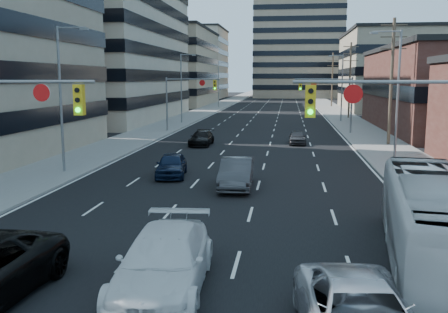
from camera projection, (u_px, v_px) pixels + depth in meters
road_surface at (276, 100)px, 137.71m from camera, size 18.00×300.00×0.02m
sidewalk_left at (235, 99)px, 139.15m from camera, size 5.00×300.00×0.15m
sidewalk_right at (318, 100)px, 136.25m from camera, size 5.00×300.00×0.15m
office_left_mid at (73, 20)px, 70.35m from camera, size 26.00×34.00×28.00m
office_left_far at (164, 68)px, 110.09m from camera, size 20.00×30.00×16.00m
office_right_far at (406, 72)px, 92.33m from camera, size 22.00×28.00×14.00m
apartment_tower at (299, 1)px, 152.03m from camera, size 26.00×26.00×58.00m
bg_block_left at (184, 64)px, 149.47m from camera, size 24.00×24.00×20.00m
bg_block_right at (397, 78)px, 132.75m from camera, size 22.00×22.00×12.00m
signal_near_right at (412, 127)px, 16.57m from camera, size 6.59×0.33×6.00m
signal_far_left at (187, 93)px, 54.73m from camera, size 6.09×0.33×6.00m
signal_far_right at (330, 93)px, 52.80m from camera, size 6.09×0.33×6.00m
utility_pole_block at (391, 80)px, 43.18m from camera, size 2.20×0.28×11.00m
utility_pole_midblock at (350, 79)px, 72.58m from camera, size 2.20×0.28×11.00m
utility_pole_distant at (332, 79)px, 101.97m from camera, size 2.20×0.28×11.00m
streetlight_left_near at (63, 92)px, 30.46m from camera, size 2.03×0.22×9.00m
streetlight_left_mid at (182, 85)px, 64.75m from camera, size 2.03×0.22×9.00m
streetlight_left_far at (219, 82)px, 99.04m from camera, size 2.03×0.22×9.00m
streetlight_right_near at (395, 91)px, 32.75m from camera, size 2.03×0.22×9.00m
streetlight_right_far at (341, 84)px, 67.04m from camera, size 2.03×0.22×9.00m
white_van at (164, 262)px, 13.91m from camera, size 2.69×5.97×1.70m
transit_bus at (431, 222)px, 15.71m from camera, size 3.81×10.66×2.90m
sedan_blue at (171, 165)px, 30.21m from camera, size 2.24×4.41×1.44m
sedan_grey_center at (236, 173)px, 27.05m from camera, size 1.85×4.91×1.60m
sedan_black_far at (202, 138)px, 44.20m from camera, size 1.83×4.44×1.29m
sedan_grey_right at (297, 137)px, 45.01m from camera, size 1.53×3.72×1.26m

